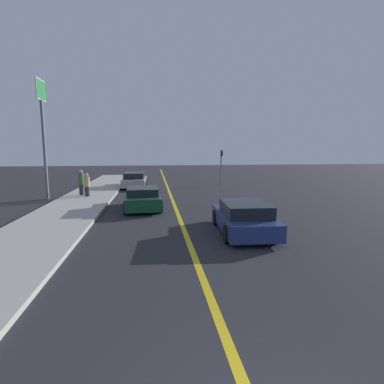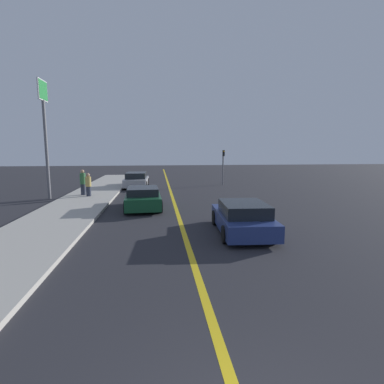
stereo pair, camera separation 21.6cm
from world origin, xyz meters
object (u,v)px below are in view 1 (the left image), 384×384
(pedestrian_mid_group, at_px, (87,185))
(pedestrian_far_standing, at_px, (81,182))
(car_ahead_center, at_px, (143,198))
(traffic_light, at_px, (221,163))
(car_far_distant, at_px, (135,180))
(car_near_right_lane, at_px, (244,218))
(roadside_sign, at_px, (42,115))

(pedestrian_mid_group, distance_m, pedestrian_far_standing, 0.80)
(car_ahead_center, relative_size, traffic_light, 1.23)
(car_far_distant, height_order, traffic_light, traffic_light)
(car_near_right_lane, relative_size, car_ahead_center, 1.08)
(car_near_right_lane, bearing_deg, roadside_sign, 140.94)
(car_near_right_lane, xyz_separation_m, car_ahead_center, (-4.15, 5.35, 0.00))
(car_near_right_lane, bearing_deg, car_ahead_center, 130.84)
(car_near_right_lane, relative_size, pedestrian_far_standing, 2.44)
(car_far_distant, height_order, roadside_sign, roadside_sign)
(car_ahead_center, height_order, pedestrian_far_standing, pedestrian_far_standing)
(car_near_right_lane, relative_size, traffic_light, 1.33)
(car_near_right_lane, bearing_deg, car_far_distant, 112.04)
(traffic_light, bearing_deg, car_near_right_lane, -99.73)
(car_ahead_center, height_order, pedestrian_mid_group, pedestrian_mid_group)
(car_ahead_center, distance_m, car_far_distant, 9.71)
(pedestrian_mid_group, height_order, pedestrian_far_standing, pedestrian_far_standing)
(car_near_right_lane, distance_m, roadside_sign, 15.07)
(pedestrian_mid_group, xyz_separation_m, traffic_light, (10.75, 6.55, 1.11))
(car_far_distant, bearing_deg, pedestrian_far_standing, -122.75)
(pedestrian_mid_group, height_order, traffic_light, traffic_light)
(pedestrian_far_standing, xyz_separation_m, roadside_sign, (-2.08, -0.56, 4.46))
(pedestrian_mid_group, relative_size, pedestrian_far_standing, 0.89)
(pedestrian_far_standing, bearing_deg, roadside_sign, -165.02)
(car_near_right_lane, height_order, traffic_light, traffic_light)
(car_near_right_lane, distance_m, pedestrian_mid_group, 12.43)
(car_ahead_center, height_order, roadside_sign, roadside_sign)
(pedestrian_mid_group, relative_size, roadside_sign, 0.20)
(car_ahead_center, relative_size, pedestrian_far_standing, 2.26)
(car_far_distant, distance_m, pedestrian_mid_group, 6.20)
(car_near_right_lane, height_order, pedestrian_mid_group, pedestrian_mid_group)
(pedestrian_mid_group, xyz_separation_m, roadside_sign, (-2.57, 0.06, 4.56))
(pedestrian_mid_group, xyz_separation_m, pedestrian_far_standing, (-0.50, 0.62, 0.10))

